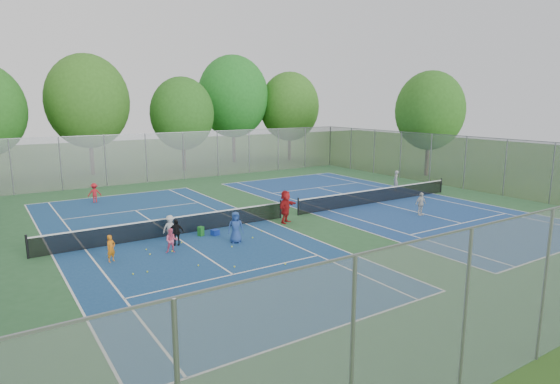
% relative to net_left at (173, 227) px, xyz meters
% --- Properties ---
extents(ground, '(120.00, 120.00, 0.00)m').
position_rel_net_left_xyz_m(ground, '(7.00, 0.00, -0.46)').
color(ground, '#294E18').
rests_on(ground, ground).
extents(court_pad, '(32.00, 32.00, 0.01)m').
position_rel_net_left_xyz_m(court_pad, '(7.00, 0.00, -0.45)').
color(court_pad, '#2C5D32').
rests_on(court_pad, ground).
extents(court_left, '(10.97, 23.77, 0.01)m').
position_rel_net_left_xyz_m(court_left, '(0.00, 0.00, -0.44)').
color(court_left, navy).
rests_on(court_left, court_pad).
extents(court_right, '(10.97, 23.77, 0.01)m').
position_rel_net_left_xyz_m(court_right, '(14.00, 0.00, -0.44)').
color(court_right, navy).
rests_on(court_right, court_pad).
extents(net_left, '(12.87, 0.10, 0.91)m').
position_rel_net_left_xyz_m(net_left, '(0.00, 0.00, 0.00)').
color(net_left, black).
rests_on(net_left, ground).
extents(net_right, '(12.87, 0.10, 0.91)m').
position_rel_net_left_xyz_m(net_right, '(14.00, 0.00, 0.00)').
color(net_right, black).
rests_on(net_right, ground).
extents(fence_north, '(32.00, 0.10, 4.00)m').
position_rel_net_left_xyz_m(fence_north, '(7.00, 16.00, 1.54)').
color(fence_north, gray).
rests_on(fence_north, ground).
extents(fence_east, '(0.10, 32.00, 4.00)m').
position_rel_net_left_xyz_m(fence_east, '(23.00, 0.00, 1.54)').
color(fence_east, gray).
rests_on(fence_east, ground).
extents(tree_nl, '(7.20, 7.20, 10.69)m').
position_rel_net_left_xyz_m(tree_nl, '(1.00, 23.00, 6.09)').
color(tree_nl, '#443326').
rests_on(tree_nl, ground).
extents(tree_nc, '(6.00, 6.00, 8.85)m').
position_rel_net_left_xyz_m(tree_nc, '(9.00, 21.00, 4.94)').
color(tree_nc, '#443326').
rests_on(tree_nc, ground).
extents(tree_nr, '(7.60, 7.60, 11.42)m').
position_rel_net_left_xyz_m(tree_nr, '(16.00, 24.00, 6.59)').
color(tree_nr, '#443326').
rests_on(tree_nr, ground).
extents(tree_ne, '(6.60, 6.60, 9.77)m').
position_rel_net_left_xyz_m(tree_ne, '(22.00, 22.00, 5.51)').
color(tree_ne, '#443326').
rests_on(tree_ne, ground).
extents(tree_side_e, '(6.00, 6.00, 9.20)m').
position_rel_net_left_xyz_m(tree_side_e, '(26.00, 6.00, 5.29)').
color(tree_side_e, '#443326').
rests_on(tree_side_e, ground).
extents(ball_crate, '(0.40, 0.40, 0.29)m').
position_rel_net_left_xyz_m(ball_crate, '(1.77, -1.10, -0.31)').
color(ball_crate, '#1736AD').
rests_on(ball_crate, ground).
extents(ball_hopper, '(0.31, 0.31, 0.48)m').
position_rel_net_left_xyz_m(ball_hopper, '(1.13, -0.84, -0.21)').
color(ball_hopper, '#258B2A').
rests_on(ball_hopper, ground).
extents(student_a, '(0.50, 0.44, 1.15)m').
position_rel_net_left_xyz_m(student_a, '(-3.51, -2.31, 0.12)').
color(student_a, orange).
rests_on(student_a, ground).
extents(student_b, '(0.65, 0.59, 1.10)m').
position_rel_net_left_xyz_m(student_b, '(-1.00, -2.53, 0.10)').
color(student_b, '#F86087').
rests_on(student_b, ground).
extents(student_c, '(0.84, 0.55, 1.21)m').
position_rel_net_left_xyz_m(student_c, '(-0.36, -0.63, 0.15)').
color(student_c, beige).
rests_on(student_c, ground).
extents(student_d, '(0.78, 0.62, 1.24)m').
position_rel_net_left_xyz_m(student_d, '(-0.43, -1.61, 0.16)').
color(student_d, black).
rests_on(student_d, ground).
extents(student_e, '(0.85, 0.70, 1.50)m').
position_rel_net_left_xyz_m(student_e, '(2.05, -2.77, 0.29)').
color(student_e, '#27468F').
rests_on(student_e, ground).
extents(student_f, '(1.72, 1.30, 1.81)m').
position_rel_net_left_xyz_m(student_f, '(6.07, -0.99, 0.45)').
color(student_f, '#AE181A').
rests_on(student_f, ground).
extents(child_far_baseline, '(0.89, 0.59, 1.29)m').
position_rel_net_left_xyz_m(child_far_baseline, '(-1.53, 10.21, 0.19)').
color(child_far_baseline, '#B31921').
rests_on(child_far_baseline, ground).
extents(instructor, '(0.66, 0.64, 1.53)m').
position_rel_net_left_xyz_m(instructor, '(18.06, 2.25, 0.31)').
color(instructor, gray).
rests_on(instructor, ground).
extents(teen_court_b, '(0.83, 0.39, 1.37)m').
position_rel_net_left_xyz_m(teen_court_b, '(13.60, -3.88, 0.23)').
color(teen_court_b, silver).
rests_on(teen_court_b, ground).
extents(tennis_ball_0, '(0.07, 0.07, 0.07)m').
position_rel_net_left_xyz_m(tennis_ball_0, '(-0.74, -4.81, -0.42)').
color(tennis_ball_0, '#CDE034').
rests_on(tennis_ball_0, ground).
extents(tennis_ball_1, '(0.07, 0.07, 0.07)m').
position_rel_net_left_xyz_m(tennis_ball_1, '(1.54, -3.33, -0.42)').
color(tennis_ball_1, '#D6EE37').
rests_on(tennis_ball_1, ground).
extents(tennis_ball_2, '(0.07, 0.07, 0.07)m').
position_rel_net_left_xyz_m(tennis_ball_2, '(-1.93, -2.37, -0.42)').
color(tennis_ball_2, '#F1F238').
rests_on(tennis_ball_2, ground).
extents(tennis_ball_3, '(0.07, 0.07, 0.07)m').
position_rel_net_left_xyz_m(tennis_ball_3, '(-3.22, -4.33, -0.42)').
color(tennis_ball_3, '#B2CD2F').
rests_on(tennis_ball_3, ground).
extents(tennis_ball_4, '(0.07, 0.07, 0.07)m').
position_rel_net_left_xyz_m(tennis_ball_4, '(-0.97, -2.48, -0.42)').
color(tennis_ball_4, '#C8EF37').
rests_on(tennis_ball_4, ground).
extents(tennis_ball_5, '(0.07, 0.07, 0.07)m').
position_rel_net_left_xyz_m(tennis_ball_5, '(-0.13, -1.45, -0.42)').
color(tennis_ball_5, yellow).
rests_on(tennis_ball_5, ground).
extents(tennis_ball_6, '(0.07, 0.07, 0.07)m').
position_rel_net_left_xyz_m(tennis_ball_6, '(4.01, -1.87, -0.42)').
color(tennis_ball_6, '#A4C52D').
rests_on(tennis_ball_6, ground).
extents(tennis_ball_7, '(0.07, 0.07, 0.07)m').
position_rel_net_left_xyz_m(tennis_ball_7, '(3.04, -2.62, -0.42)').
color(tennis_ball_7, '#CFEB36').
rests_on(tennis_ball_7, ground).
extents(tennis_ball_8, '(0.07, 0.07, 0.07)m').
position_rel_net_left_xyz_m(tennis_ball_8, '(-2.68, -4.40, -0.42)').
color(tennis_ball_8, '#A8C82E').
rests_on(tennis_ball_8, ground).
extents(tennis_ball_9, '(0.07, 0.07, 0.07)m').
position_rel_net_left_xyz_m(tennis_ball_9, '(-1.85, -1.62, -0.42)').
color(tennis_ball_9, '#C2D230').
rests_on(tennis_ball_9, ground).
extents(tennis_ball_10, '(0.07, 0.07, 0.07)m').
position_rel_net_left_xyz_m(tennis_ball_10, '(2.29, -6.60, -0.42)').
color(tennis_ball_10, '#E2F438').
rests_on(tennis_ball_10, ground).
extents(tennis_ball_11, '(0.07, 0.07, 0.07)m').
position_rel_net_left_xyz_m(tennis_ball_11, '(0.41, -5.75, -0.42)').
color(tennis_ball_11, '#E8F338').
rests_on(tennis_ball_11, ground).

